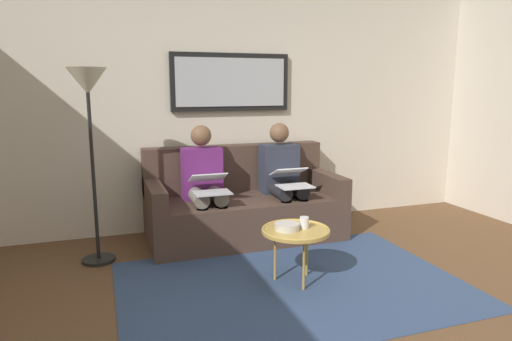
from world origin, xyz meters
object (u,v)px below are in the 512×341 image
person_right (204,181)px  laptop_silver (210,184)px  bowl (287,227)px  person_left (283,176)px  couch (243,206)px  coffee_table (296,231)px  laptop_white (291,178)px  standing_lamp (89,103)px  cup (304,223)px  framed_mirror (231,82)px

person_right → laptop_silver: bearing=90.0°
bowl → person_left: size_ratio=0.17×
couch → coffee_table: couch is taller
person_right → laptop_white: bearing=164.4°
coffee_table → bowl: 0.08m
person_right → standing_lamp: size_ratio=0.69×
bowl → laptop_white: size_ratio=0.48×
bowl → laptop_silver: laptop_silver is taller
cup → standing_lamp: bearing=-31.8°
person_left → coffee_table: bearing=72.5°
cup → laptop_white: 0.97m
laptop_white → laptop_silver: bearing=0.1°
cup → standing_lamp: standing_lamp is taller
framed_mirror → person_right: framed_mirror is taller
bowl → standing_lamp: standing_lamp is taller
framed_mirror → couch: bearing=90.0°
couch → framed_mirror: size_ratio=1.50×
cup → laptop_silver: 1.07m
couch → framed_mirror: (0.00, -0.39, 1.24)m
standing_lamp → laptop_silver: bearing=178.3°
coffee_table → person_right: bearing=-68.5°
coffee_table → laptop_white: size_ratio=1.33×
couch → laptop_white: bearing=144.0°
person_left → cup: bearing=75.9°
couch → laptop_silver: couch is taller
bowl → person_right: person_right is taller
cup → person_left: (-0.29, -1.14, 0.14)m
framed_mirror → coffee_table: (-0.05, 1.61, -1.14)m
laptop_silver → standing_lamp: standing_lamp is taller
bowl → laptop_white: bearing=-115.3°
person_left → standing_lamp: 1.98m
laptop_white → standing_lamp: bearing=-0.9°
coffee_table → standing_lamp: bearing=-33.2°
cup → person_left: 1.19m
couch → bowl: size_ratio=10.05×
couch → person_right: person_right is taller
coffee_table → person_right: (0.45, -1.15, 0.20)m
laptop_white → standing_lamp: size_ratio=0.24×
coffee_table → cup: 0.10m
bowl → standing_lamp: (1.38, -0.94, 0.92)m
couch → laptop_white: 0.60m
cup → person_right: person_right is taller
cup → standing_lamp: 2.01m
laptop_white → standing_lamp: standing_lamp is taller
bowl → standing_lamp: 1.91m
cup → bowl: bearing=-3.3°
couch → person_left: person_left is taller
laptop_silver → laptop_white: bearing=-179.9°
person_left → standing_lamp: (1.81, 0.20, 0.76)m
coffee_table → laptop_silver: laptop_silver is taller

